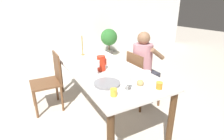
# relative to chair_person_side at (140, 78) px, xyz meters

# --- Properties ---
(ground_plane) EXTENTS (20.00, 20.00, 0.00)m
(ground_plane) POSITION_rel_chair_person_side_xyz_m (-0.62, 0.08, -0.47)
(ground_plane) COLOR beige
(wall_back) EXTENTS (10.00, 0.06, 2.60)m
(wall_back) POSITION_rel_chair_person_side_xyz_m (-0.62, 3.29, 0.83)
(wall_back) COLOR white
(wall_back) RESTS_ON ground_plane
(dining_table) EXTENTS (0.87, 2.07, 0.74)m
(dining_table) POSITION_rel_chair_person_side_xyz_m (-0.62, 0.08, 0.18)
(dining_table) COLOR silver
(dining_table) RESTS_ON ground_plane
(chair_person_side) EXTENTS (0.42, 0.42, 0.87)m
(chair_person_side) POSITION_rel_chair_person_side_xyz_m (0.00, 0.00, 0.00)
(chair_person_side) COLOR brown
(chair_person_side) RESTS_ON ground_plane
(chair_opposite) EXTENTS (0.42, 0.42, 0.87)m
(chair_opposite) POSITION_rel_chair_person_side_xyz_m (-1.25, 0.60, 0.00)
(chair_opposite) COLOR brown
(chair_opposite) RESTS_ON ground_plane
(person_seated) EXTENTS (0.39, 0.41, 1.17)m
(person_seated) POSITION_rel_chair_person_side_xyz_m (0.08, 0.03, 0.22)
(person_seated) COLOR #33333D
(person_seated) RESTS_ON ground_plane
(red_pitcher) EXTENTS (0.14, 0.11, 0.19)m
(red_pitcher) POSITION_rel_chair_person_side_xyz_m (-0.69, -0.05, 0.37)
(red_pitcher) COLOR red
(red_pitcher) RESTS_ON dining_table
(wine_glass_water) EXTENTS (0.06, 0.06, 0.18)m
(wine_glass_water) POSITION_rel_chair_person_side_xyz_m (-0.80, -0.17, 0.40)
(wine_glass_water) COLOR white
(wine_glass_water) RESTS_ON dining_table
(wine_glass_juice) EXTENTS (0.06, 0.06, 0.19)m
(wine_glass_juice) POSITION_rel_chair_person_side_xyz_m (-0.73, -0.73, 0.41)
(wine_glass_juice) COLOR white
(wine_glass_juice) RESTS_ON dining_table
(teacup_near_person) EXTENTS (0.15, 0.15, 0.07)m
(teacup_near_person) POSITION_rel_chair_person_side_xyz_m (-0.30, -0.49, 0.30)
(teacup_near_person) COLOR silver
(teacup_near_person) RESTS_ON dining_table
(serving_tray) EXTENTS (0.28, 0.28, 0.03)m
(serving_tray) POSITION_rel_chair_person_side_xyz_m (-0.82, -0.48, 0.29)
(serving_tray) COLOR gray
(serving_tray) RESTS_ON dining_table
(bread_plate) EXTENTS (0.23, 0.23, 0.08)m
(bread_plate) POSITION_rel_chair_person_side_xyz_m (-0.54, -0.67, 0.29)
(bread_plate) COLOR silver
(bread_plate) RESTS_ON dining_table
(jam_jar_amber) EXTENTS (0.07, 0.07, 0.07)m
(jam_jar_amber) POSITION_rel_chair_person_side_xyz_m (-0.88, -0.72, 0.31)
(jam_jar_amber) COLOR gold
(jam_jar_amber) RESTS_ON dining_table
(jam_jar_red) EXTENTS (0.07, 0.07, 0.07)m
(jam_jar_red) POSITION_rel_chair_person_side_xyz_m (-0.40, -0.81, 0.31)
(jam_jar_red) COLOR #C67A1E
(jam_jar_red) RESTS_ON dining_table
(candlestick_tall) EXTENTS (0.06, 0.06, 0.38)m
(candlestick_tall) POSITION_rel_chair_person_side_xyz_m (-0.65, 0.76, 0.42)
(candlestick_tall) COLOR olive
(candlestick_tall) RESTS_ON dining_table
(potted_plant) EXTENTS (0.51, 0.51, 0.86)m
(potted_plant) POSITION_rel_chair_person_side_xyz_m (0.90, 2.76, 0.10)
(potted_plant) COLOR #4C4742
(potted_plant) RESTS_ON ground_plane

